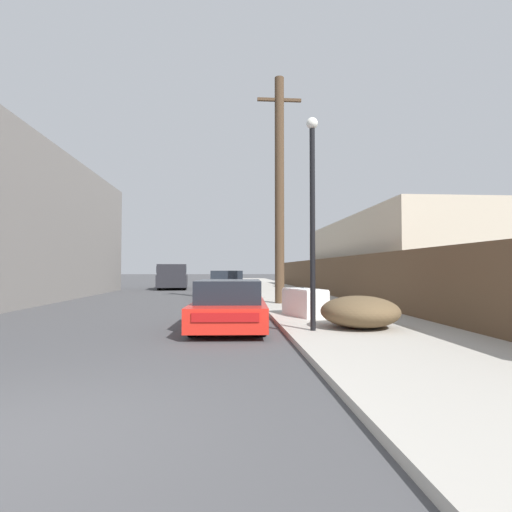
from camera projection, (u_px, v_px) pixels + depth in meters
sidewalk_curb at (277, 290)px, 27.08m from camera, size 4.20×63.00×0.12m
discarded_fridge at (305, 302)px, 11.74m from camera, size 1.14×1.82×0.81m
parked_sports_car_red at (229, 306)px, 10.02m from camera, size 1.96×4.20×1.22m
car_parked_mid at (227, 285)px, 20.16m from camera, size 1.79×4.50×1.41m
pickup_truck at (173, 277)px, 29.47m from camera, size 2.57×5.80×1.82m
utility_pole at (279, 188)px, 16.15m from camera, size 1.80×0.38×9.19m
street_lamp at (312, 206)px, 8.99m from camera, size 0.26×0.26×4.81m
brush_pile at (360, 312)px, 9.35m from camera, size 1.83×1.91×0.74m
wooden_fence at (324, 276)px, 22.11m from camera, size 0.08×35.67×1.95m
building_right_house at (394, 259)px, 21.61m from camera, size 6.00×15.36×4.10m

